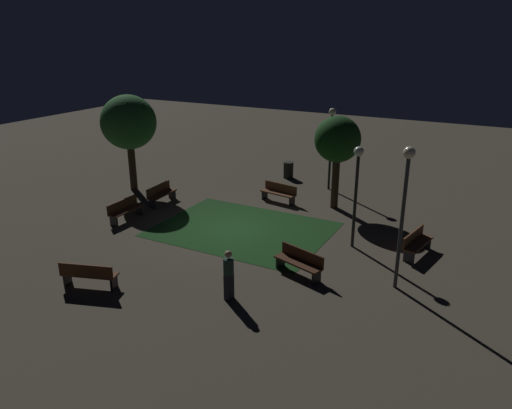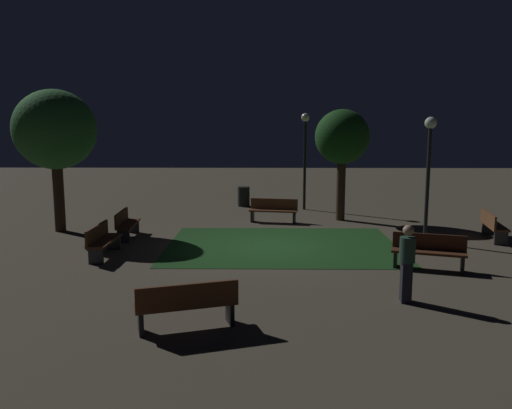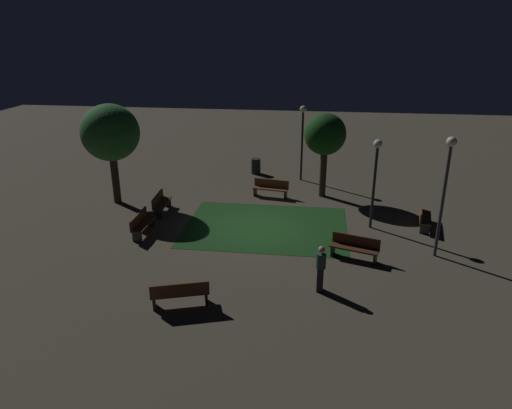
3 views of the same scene
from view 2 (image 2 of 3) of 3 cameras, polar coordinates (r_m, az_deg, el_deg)
name	(u,v)px [view 2 (image 2 of 3)]	position (r m, az deg, el deg)	size (l,w,h in m)	color
ground_plane	(271,247)	(15.28, 1.66, -4.77)	(60.00, 60.00, 0.00)	#4C4438
grass_lawn	(282,245)	(15.45, 2.98, -4.61)	(5.25, 6.94, 0.01)	#194219
bench_corner	(126,223)	(16.97, -14.46, -2.03)	(1.83, 0.59, 0.88)	#512D19
bench_front_right	(102,240)	(14.66, -16.95, -3.80)	(1.80, 0.48, 0.88)	#512D19
bench_back_row	(187,304)	(9.15, -7.81, -11.02)	(1.01, 1.86, 0.88)	#512D19
bench_path_side	(492,225)	(17.82, 25.10, -2.08)	(1.86, 0.81, 0.88)	brown
bench_lawn_edge	(429,250)	(13.54, 18.91, -4.91)	(1.01, 1.86, 0.88)	#422314
bench_front_left	(274,210)	(19.12, 1.99, -0.57)	(0.78, 1.86, 0.88)	brown
tree_tall_center	(55,131)	(18.46, -21.74, 7.74)	(2.73, 2.73, 4.82)	#38281C
tree_right_canopy	(342,138)	(19.58, 9.68, 7.36)	(2.06, 2.06, 4.24)	#38281C
lamp_post_path_center	(429,156)	(16.38, 18.94, 5.19)	(0.36, 0.36, 3.87)	black
lamp_post_plaza_east	(305,144)	(21.97, 5.55, 6.84)	(0.36, 0.36, 4.16)	black
trash_bin	(244,196)	(22.98, -1.40, 0.91)	(0.55, 0.55, 0.90)	black
pedestrian	(407,262)	(10.80, 16.66, -6.20)	(0.32, 0.32, 1.61)	black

